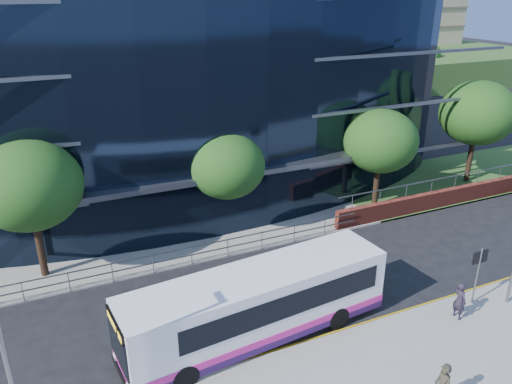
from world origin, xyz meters
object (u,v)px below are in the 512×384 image
street_sign (479,264)px  tree_dist_e (338,61)px  city_bus (260,304)px  streetlight_west (3,347)px  tree_dist_f (425,55)px  tree_far_b (227,166)px  tree_far_c (381,141)px  pedestrian (460,300)px  tree_far_a (29,186)px  tree_far_d (478,113)px

street_sign → tree_dist_e: (19.50, 41.59, 2.39)m
city_bus → street_sign: bearing=-17.0°
streetlight_west → city_bus: 9.62m
tree_dist_e → tree_dist_f: (16.00, 2.00, -0.33)m
tree_far_b → tree_far_c: tree_far_c is taller
street_sign → pedestrian: bearing=-159.1°
street_sign → tree_dist_e: bearing=64.9°
tree_dist_f → streetlight_west: streetlight_west is taller
tree_far_a → tree_far_c: (20.00, 0.00, -0.33)m
tree_far_d → city_bus: bearing=-155.6°
city_bus → tree_far_b: bearing=71.1°
tree_far_c → city_bus: size_ratio=0.57×
tree_far_c → tree_far_d: (9.00, 1.00, 0.65)m
street_sign → tree_far_b: tree_far_b is taller
tree_far_c → city_bus: (-12.17, -8.60, -2.92)m
tree_far_c → tree_dist_e: size_ratio=1.00×
streetlight_west → tree_dist_f: bearing=39.3°
city_bus → pedestrian: (8.24, -2.53, -0.60)m
pedestrian → tree_dist_f: bearing=-41.2°
tree_far_b → street_sign: bearing=-55.9°
tree_far_c → tree_dist_f: 46.67m
tree_far_d → pedestrian: tree_far_d is taller
tree_far_b → tree_far_c: size_ratio=0.93×
tree_dist_f → city_bus: size_ratio=0.53×
tree_far_a → tree_dist_f: (53.00, 33.00, -0.65)m
tree_far_c → tree_dist_e: (17.00, 31.00, 0.00)m
tree_dist_e → tree_far_d: bearing=-104.9°
tree_far_c → tree_far_b: bearing=177.1°
tree_dist_f → tree_far_c: bearing=-135.0°
tree_far_d → city_bus: 23.52m
tree_dist_e → pedestrian: bearing=-116.4°
tree_far_b → pedestrian: bearing=-62.4°
tree_dist_e → streetlight_west: 56.77m
tree_far_a → tree_far_d: tree_far_d is taller
city_bus → tree_dist_e: bearing=48.2°
tree_far_a → tree_far_d: 29.02m
streetlight_west → city_bus: (8.83, 2.57, -2.83)m
tree_far_c → tree_dist_e: same height
tree_dist_f → city_bus: tree_dist_f is taller
tree_far_a → city_bus: 12.07m
city_bus → streetlight_west: bearing=-169.2°
street_sign → tree_far_d: 16.61m
tree_dist_e → streetlight_west: bearing=-132.0°
tree_dist_f → pedestrian: (-36.93, -44.13, -3.20)m
city_bus → pedestrian: size_ratio=6.63×
street_sign → city_bus: bearing=168.4°
tree_far_b → tree_dist_f: same height
tree_far_d → pedestrian: (-12.93, -12.13, -4.18)m
tree_far_d → city_bus: size_ratio=0.65×
tree_far_a → pedestrian: tree_far_a is taller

